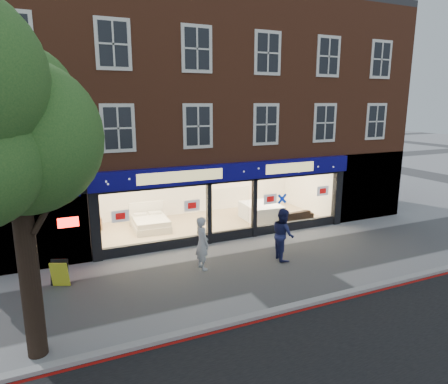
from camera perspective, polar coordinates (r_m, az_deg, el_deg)
ground at (r=14.56m, az=6.45°, el=-10.40°), size 120.00×120.00×0.00m
kerb_line at (r=12.27m, az=14.16°, el=-15.32°), size 60.00×0.10×0.01m
kerb_stone at (r=12.38m, az=13.58°, el=-14.74°), size 60.00×0.25×0.12m
showroom_floor at (r=18.94m, az=-1.73°, el=-4.62°), size 11.00×4.50×0.10m
building at (r=19.67m, az=-3.89°, el=15.53°), size 19.00×8.26×10.30m
street_tree at (r=9.28m, az=-28.25°, el=6.55°), size 4.00×3.20×6.60m
display_bed at (r=18.30m, az=-10.50°, el=-4.31°), size 1.65×1.98×1.07m
bedside_table at (r=18.80m, az=-17.80°, el=-4.35°), size 0.47×0.47×0.55m
mattress_stack at (r=19.47m, az=5.32°, el=-2.84°), size 1.65×2.05×0.78m
sofa at (r=19.43m, az=9.96°, el=-3.39°), size 1.89×0.83×0.54m
a_board at (r=13.83m, az=-22.43°, el=-10.70°), size 0.65×0.55×0.85m
pedestrian_grey at (r=13.92m, az=-3.14°, el=-7.29°), size 0.51×0.72×1.88m
pedestrian_blue at (r=14.88m, az=8.43°, el=-5.97°), size 0.89×1.06×1.92m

